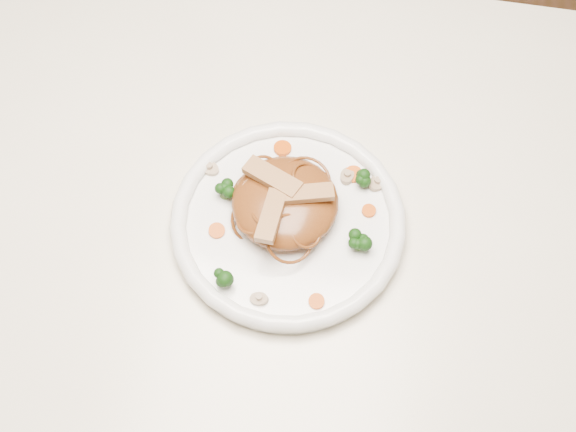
# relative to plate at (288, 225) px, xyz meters

# --- Properties ---
(ground) EXTENTS (4.00, 4.00, 0.00)m
(ground) POSITION_rel_plate_xyz_m (-0.04, 0.02, -0.76)
(ground) COLOR brown
(ground) RESTS_ON ground
(table) EXTENTS (1.20, 0.80, 0.75)m
(table) POSITION_rel_plate_xyz_m (-0.04, 0.02, -0.11)
(table) COLOR white
(table) RESTS_ON ground
(plate) EXTENTS (0.36, 0.36, 0.02)m
(plate) POSITION_rel_plate_xyz_m (0.00, 0.00, 0.00)
(plate) COLOR white
(plate) RESTS_ON table
(noodle_mound) EXTENTS (0.14, 0.14, 0.04)m
(noodle_mound) POSITION_rel_plate_xyz_m (-0.01, 0.01, 0.03)
(noodle_mound) COLOR brown
(noodle_mound) RESTS_ON plate
(chicken_a) EXTENTS (0.07, 0.04, 0.01)m
(chicken_a) POSITION_rel_plate_xyz_m (0.02, 0.02, 0.05)
(chicken_a) COLOR #AF7E52
(chicken_a) RESTS_ON noodle_mound
(chicken_b) EXTENTS (0.08, 0.05, 0.01)m
(chicken_b) POSITION_rel_plate_xyz_m (-0.02, 0.03, 0.05)
(chicken_b) COLOR #AF7E52
(chicken_b) RESTS_ON noodle_mound
(chicken_c) EXTENTS (0.03, 0.07, 0.01)m
(chicken_c) POSITION_rel_plate_xyz_m (-0.02, -0.02, 0.05)
(chicken_c) COLOR #AF7E52
(chicken_c) RESTS_ON noodle_mound
(broccoli_0) EXTENTS (0.03, 0.03, 0.03)m
(broccoli_0) POSITION_rel_plate_xyz_m (0.08, 0.07, 0.02)
(broccoli_0) COLOR #0E370B
(broccoli_0) RESTS_ON plate
(broccoli_1) EXTENTS (0.03, 0.03, 0.03)m
(broccoli_1) POSITION_rel_plate_xyz_m (-0.08, 0.02, 0.02)
(broccoli_1) COLOR #0E370B
(broccoli_1) RESTS_ON plate
(broccoli_2) EXTENTS (0.03, 0.03, 0.03)m
(broccoli_2) POSITION_rel_plate_xyz_m (-0.06, -0.09, 0.02)
(broccoli_2) COLOR #0E370B
(broccoli_2) RESTS_ON plate
(broccoli_3) EXTENTS (0.04, 0.04, 0.03)m
(broccoli_3) POSITION_rel_plate_xyz_m (0.09, -0.02, 0.02)
(broccoli_3) COLOR #0E370B
(broccoli_3) RESTS_ON plate
(carrot_0) EXTENTS (0.03, 0.03, 0.00)m
(carrot_0) POSITION_rel_plate_xyz_m (0.07, 0.08, 0.01)
(carrot_0) COLOR #CC4907
(carrot_0) RESTS_ON plate
(carrot_1) EXTENTS (0.03, 0.03, 0.00)m
(carrot_1) POSITION_rel_plate_xyz_m (-0.08, -0.03, 0.01)
(carrot_1) COLOR #CC4907
(carrot_1) RESTS_ON plate
(carrot_2) EXTENTS (0.02, 0.02, 0.00)m
(carrot_2) POSITION_rel_plate_xyz_m (0.09, 0.03, 0.01)
(carrot_2) COLOR #CC4907
(carrot_2) RESTS_ON plate
(carrot_3) EXTENTS (0.03, 0.03, 0.00)m
(carrot_3) POSITION_rel_plate_xyz_m (-0.02, 0.10, 0.01)
(carrot_3) COLOR #CC4907
(carrot_3) RESTS_ON plate
(carrot_4) EXTENTS (0.02, 0.02, 0.00)m
(carrot_4) POSITION_rel_plate_xyz_m (0.05, -0.10, 0.01)
(carrot_4) COLOR #CC4907
(carrot_4) RESTS_ON plate
(mushroom_0) EXTENTS (0.02, 0.02, 0.01)m
(mushroom_0) POSITION_rel_plate_xyz_m (-0.01, -0.11, 0.01)
(mushroom_0) COLOR tan
(mushroom_0) RESTS_ON plate
(mushroom_1) EXTENTS (0.04, 0.04, 0.01)m
(mushroom_1) POSITION_rel_plate_xyz_m (0.10, 0.07, 0.01)
(mushroom_1) COLOR tan
(mushroom_1) RESTS_ON plate
(mushroom_2) EXTENTS (0.03, 0.03, 0.01)m
(mushroom_2) POSITION_rel_plate_xyz_m (-0.11, 0.06, 0.01)
(mushroom_2) COLOR tan
(mushroom_2) RESTS_ON plate
(mushroom_3) EXTENTS (0.03, 0.03, 0.01)m
(mushroom_3) POSITION_rel_plate_xyz_m (0.06, 0.07, 0.01)
(mushroom_3) COLOR tan
(mushroom_3) RESTS_ON plate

